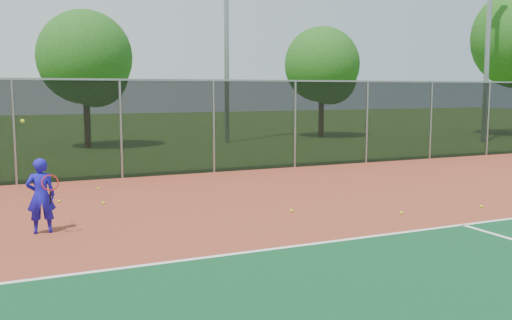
{
  "coord_description": "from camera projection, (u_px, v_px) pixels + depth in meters",
  "views": [
    {
      "loc": [
        -6.36,
        -5.47,
        2.73
      ],
      "look_at": [
        -1.64,
        5.0,
        1.3
      ],
      "focal_mm": 40.0,
      "sensor_mm": 36.0,
      "label": 1
    }
  ],
  "objects": [
    {
      "name": "practice_ball_0",
      "position": [
        59.0,
        201.0,
        13.71
      ],
      "size": [
        0.07,
        0.07,
        0.07
      ],
      "primitive_type": "sphere",
      "color": "#D0E81B",
      "rests_on": "court_apron"
    },
    {
      "name": "practice_ball_6",
      "position": [
        291.0,
        211.0,
        12.62
      ],
      "size": [
        0.07,
        0.07,
        0.07
      ],
      "primitive_type": "sphere",
      "color": "#D0E81B",
      "rests_on": "court_apron"
    },
    {
      "name": "fence_back",
      "position": [
        214.0,
        125.0,
        18.55
      ],
      "size": [
        30.0,
        0.06,
        3.03
      ],
      "color": "black",
      "rests_on": "court_apron"
    },
    {
      "name": "tree_back_mid",
      "position": [
        324.0,
        68.0,
        32.21
      ],
      "size": [
        4.26,
        4.26,
        6.26
      ],
      "color": "#332112",
      "rests_on": "ground"
    },
    {
      "name": "practice_ball_7",
      "position": [
        482.0,
        206.0,
        13.09
      ],
      "size": [
        0.07,
        0.07,
        0.07
      ],
      "primitive_type": "sphere",
      "color": "#D0E81B",
      "rests_on": "court_apron"
    },
    {
      "name": "ground",
      "position": [
        512.0,
        288.0,
        7.88
      ],
      "size": [
        120.0,
        120.0,
        0.0
      ],
      "primitive_type": "plane",
      "color": "#2D5117",
      "rests_on": "ground"
    },
    {
      "name": "practice_ball_2",
      "position": [
        103.0,
        203.0,
        13.5
      ],
      "size": [
        0.07,
        0.07,
        0.07
      ],
      "primitive_type": "sphere",
      "color": "#D0E81B",
      "rests_on": "court_apron"
    },
    {
      "name": "tree_back_left",
      "position": [
        87.0,
        62.0,
        26.27
      ],
      "size": [
        4.34,
        4.34,
        6.37
      ],
      "color": "#332112",
      "rests_on": "ground"
    },
    {
      "name": "practice_ball_3",
      "position": [
        402.0,
        213.0,
        12.43
      ],
      "size": [
        0.07,
        0.07,
        0.07
      ],
      "primitive_type": "sphere",
      "color": "#D0E81B",
      "rests_on": "court_apron"
    },
    {
      "name": "practice_ball_4",
      "position": [
        98.0,
        188.0,
        15.45
      ],
      "size": [
        0.07,
        0.07,
        0.07
      ],
      "primitive_type": "sphere",
      "color": "#D0E81B",
      "rests_on": "court_apron"
    },
    {
      "name": "tennis_player",
      "position": [
        41.0,
        196.0,
        10.72
      ],
      "size": [
        0.59,
        0.59,
        2.16
      ],
      "color": "#1913B7",
      "rests_on": "court_apron"
    },
    {
      "name": "court_apron",
      "position": [
        416.0,
        250.0,
        9.69
      ],
      "size": [
        30.0,
        20.0,
        0.02
      ],
      "primitive_type": "cube",
      "color": "#993D27",
      "rests_on": "ground"
    }
  ]
}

